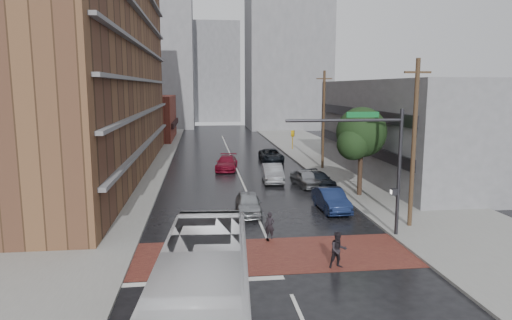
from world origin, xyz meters
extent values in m
plane|color=black|center=(0.00, 0.00, 0.00)|extent=(160.00, 160.00, 0.00)
cube|color=brown|center=(0.00, 0.50, 0.01)|extent=(14.00, 5.00, 0.02)
cube|color=gray|center=(-11.50, 25.00, 0.07)|extent=(9.00, 90.00, 0.15)
cube|color=gray|center=(11.50, 25.00, 0.07)|extent=(9.00, 90.00, 0.15)
cube|color=brown|center=(-14.00, 24.00, 14.00)|extent=(10.00, 44.00, 28.00)
cube|color=brown|center=(-12.00, 54.00, 3.50)|extent=(8.00, 16.00, 7.00)
cube|color=gray|center=(16.50, 20.00, 4.50)|extent=(11.00, 26.00, 9.00)
cube|color=gray|center=(-14.00, 78.00, 16.00)|extent=(18.00, 16.00, 32.00)
cube|color=gray|center=(14.00, 72.00, 18.00)|extent=(16.00, 14.00, 36.00)
cube|color=gray|center=(0.00, 95.00, 12.00)|extent=(12.00, 10.00, 24.00)
cylinder|color=#332319|center=(8.50, 12.00, 2.00)|extent=(0.36, 0.36, 4.00)
sphere|color=#193116|center=(8.50, 12.00, 5.00)|extent=(3.80, 3.80, 3.80)
sphere|color=#193116|center=(7.60, 11.20, 4.20)|extent=(2.40, 2.40, 2.40)
sphere|color=#193116|center=(9.30, 12.80, 4.40)|extent=(2.60, 2.60, 2.60)
cylinder|color=#2D2D33|center=(7.30, 2.50, 3.60)|extent=(0.20, 0.20, 7.20)
cylinder|color=#2D2D33|center=(4.10, 2.50, 6.60)|extent=(6.40, 0.16, 0.16)
imported|color=gold|center=(1.30, 2.50, 5.60)|extent=(0.20, 0.16, 1.00)
cube|color=#0C5926|center=(5.10, 2.50, 6.90)|extent=(1.80, 0.05, 0.30)
cube|color=#2D2D33|center=(7.05, 2.50, 2.60)|extent=(0.30, 0.30, 0.35)
cylinder|color=#473321|center=(8.80, 4.00, 5.00)|extent=(0.26, 0.26, 10.00)
cube|color=#473321|center=(8.80, 4.00, 9.20)|extent=(1.60, 0.12, 0.12)
cylinder|color=#473321|center=(8.80, 24.00, 5.00)|extent=(0.26, 0.26, 10.00)
cube|color=#473321|center=(8.80, 24.00, 9.20)|extent=(1.60, 0.12, 0.12)
imported|color=silver|center=(-3.64, -8.13, 1.71)|extent=(3.77, 12.48, 3.43)
imported|color=black|center=(0.16, 3.00, 0.75)|extent=(0.64, 0.54, 1.50)
imported|color=black|center=(2.70, -1.50, 0.87)|extent=(0.89, 0.71, 1.73)
imported|color=#9CA0A4|center=(-0.52, 8.13, 0.72)|extent=(1.93, 4.33, 1.45)
imported|color=#9FA2A7|center=(2.69, 18.15, 0.80)|extent=(1.95, 4.92, 1.59)
imported|color=maroon|center=(-1.04, 24.68, 0.72)|extent=(2.70, 5.20, 1.44)
imported|color=black|center=(4.27, 29.37, 0.72)|extent=(2.44, 5.18, 1.43)
imported|color=#131F43|center=(5.20, 8.32, 0.75)|extent=(1.72, 4.62, 1.51)
imported|color=black|center=(6.30, 15.89, 0.61)|extent=(2.47, 4.47, 1.23)
imported|color=#97999E|center=(5.20, 16.00, 0.71)|extent=(2.32, 4.40, 1.43)
camera|label=1|loc=(-3.51, -21.16, 8.35)|focal=32.00mm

